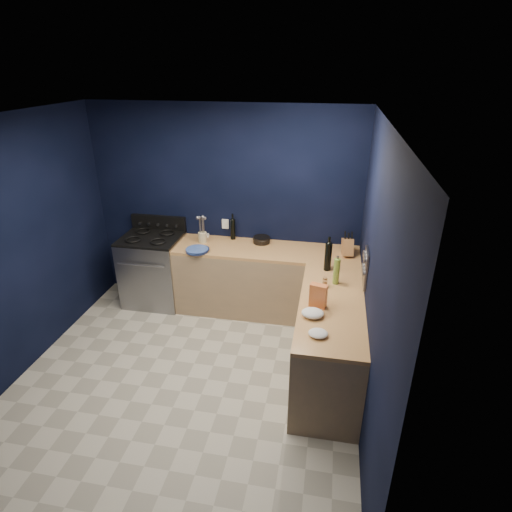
% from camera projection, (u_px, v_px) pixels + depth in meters
% --- Properties ---
extents(floor, '(3.50, 3.50, 0.02)m').
position_uv_depth(floor, '(188.00, 377.00, 4.41)').
color(floor, '#B8B2A1').
rests_on(floor, ground).
extents(ceiling, '(3.50, 3.50, 0.02)m').
position_uv_depth(ceiling, '(165.00, 120.00, 3.29)').
color(ceiling, silver).
rests_on(ceiling, ground).
extents(wall_back, '(3.50, 0.02, 2.60)m').
position_uv_depth(wall_back, '(225.00, 207.00, 5.42)').
color(wall_back, black).
rests_on(wall_back, ground).
extents(wall_right, '(0.02, 3.50, 2.60)m').
position_uv_depth(wall_right, '(373.00, 284.00, 3.56)').
color(wall_right, black).
rests_on(wall_right, ground).
extents(wall_left, '(0.02, 3.50, 2.60)m').
position_uv_depth(wall_left, '(10.00, 253.00, 4.14)').
color(wall_left, black).
rests_on(wall_left, ground).
extents(wall_front, '(3.50, 0.02, 2.60)m').
position_uv_depth(wall_front, '(66.00, 409.00, 2.28)').
color(wall_front, black).
rests_on(wall_front, ground).
extents(cab_back, '(2.30, 0.63, 0.86)m').
position_uv_depth(cab_back, '(266.00, 282.00, 5.40)').
color(cab_back, '#A2825C').
rests_on(cab_back, floor).
extents(top_back, '(2.30, 0.63, 0.04)m').
position_uv_depth(top_back, '(266.00, 250.00, 5.21)').
color(top_back, '#9A6537').
rests_on(top_back, cab_back).
extents(cab_right, '(0.63, 1.67, 0.86)m').
position_uv_depth(cab_right, '(328.00, 343.00, 4.24)').
color(cab_right, '#A2825C').
rests_on(cab_right, floor).
extents(top_right, '(0.63, 1.67, 0.04)m').
position_uv_depth(top_right, '(332.00, 305.00, 4.04)').
color(top_right, '#9A6537').
rests_on(top_right, cab_right).
extents(gas_range, '(0.76, 0.66, 0.92)m').
position_uv_depth(gas_range, '(154.00, 271.00, 5.63)').
color(gas_range, gray).
rests_on(gas_range, floor).
extents(oven_door, '(0.59, 0.02, 0.42)m').
position_uv_depth(oven_door, '(145.00, 282.00, 5.35)').
color(oven_door, black).
rests_on(oven_door, gas_range).
extents(cooktop, '(0.76, 0.66, 0.03)m').
position_uv_depth(cooktop, '(150.00, 238.00, 5.42)').
color(cooktop, black).
rests_on(cooktop, gas_range).
extents(backguard, '(0.76, 0.06, 0.20)m').
position_uv_depth(backguard, '(159.00, 223.00, 5.65)').
color(backguard, black).
rests_on(backguard, gas_range).
extents(spice_panel, '(0.02, 0.28, 0.38)m').
position_uv_depth(spice_panel, '(366.00, 268.00, 4.10)').
color(spice_panel, gray).
rests_on(spice_panel, wall_right).
extents(wall_outlet, '(0.09, 0.02, 0.13)m').
position_uv_depth(wall_outlet, '(225.00, 224.00, 5.49)').
color(wall_outlet, white).
rests_on(wall_outlet, wall_back).
extents(plate_stack, '(0.30, 0.30, 0.04)m').
position_uv_depth(plate_stack, '(197.00, 250.00, 5.13)').
color(plate_stack, '#2F529C').
rests_on(plate_stack, top_back).
extents(ramekin, '(0.09, 0.09, 0.03)m').
position_uv_depth(ramekin, '(206.00, 235.00, 5.56)').
color(ramekin, white).
rests_on(ramekin, top_back).
extents(utensil_crock, '(0.13, 0.13, 0.14)m').
position_uv_depth(utensil_crock, '(203.00, 237.00, 5.36)').
color(utensil_crock, beige).
rests_on(utensil_crock, top_back).
extents(wine_bottle_back, '(0.09, 0.09, 0.27)m').
position_uv_depth(wine_bottle_back, '(233.00, 229.00, 5.43)').
color(wine_bottle_back, black).
rests_on(wine_bottle_back, top_back).
extents(lemon_basket, '(0.28, 0.28, 0.08)m').
position_uv_depth(lemon_basket, '(262.00, 240.00, 5.36)').
color(lemon_basket, black).
rests_on(lemon_basket, top_back).
extents(knife_block, '(0.15, 0.26, 0.25)m').
position_uv_depth(knife_block, '(347.00, 247.00, 5.00)').
color(knife_block, '#9A683D').
rests_on(knife_block, top_back).
extents(wine_bottle_right, '(0.10, 0.10, 0.32)m').
position_uv_depth(wine_bottle_right, '(328.00, 257.00, 4.61)').
color(wine_bottle_right, black).
rests_on(wine_bottle_right, top_right).
extents(oil_bottle, '(0.08, 0.08, 0.29)m').
position_uv_depth(oil_bottle, '(336.00, 271.00, 4.34)').
color(oil_bottle, '#7DA43A').
rests_on(oil_bottle, top_right).
extents(spice_jar_near, '(0.06, 0.06, 0.10)m').
position_uv_depth(spice_jar_near, '(325.00, 282.00, 4.32)').
color(spice_jar_near, olive).
rests_on(spice_jar_near, top_right).
extents(spice_jar_far, '(0.05, 0.05, 0.08)m').
position_uv_depth(spice_jar_far, '(325.00, 284.00, 4.30)').
color(spice_jar_far, olive).
rests_on(spice_jar_far, top_right).
extents(crouton_bag, '(0.17, 0.11, 0.24)m').
position_uv_depth(crouton_bag, '(318.00, 296.00, 3.94)').
color(crouton_bag, red).
rests_on(crouton_bag, top_right).
extents(towel_front, '(0.21, 0.18, 0.07)m').
position_uv_depth(towel_front, '(313.00, 313.00, 3.81)').
color(towel_front, white).
rests_on(towel_front, top_right).
extents(towel_end, '(0.21, 0.20, 0.05)m').
position_uv_depth(towel_end, '(318.00, 333.00, 3.55)').
color(towel_end, white).
rests_on(towel_end, top_right).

